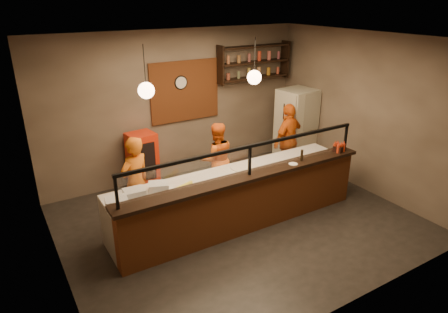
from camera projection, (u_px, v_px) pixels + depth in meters
floor at (239, 221)px, 7.26m from camera, size 6.00×6.00×0.00m
ceiling at (242, 39)px, 6.06m from camera, size 6.00×6.00×0.00m
wall_back at (177, 106)px, 8.64m from camera, size 6.00×0.00×6.00m
wall_left at (48, 178)px, 5.22m from camera, size 0.00×5.00×5.00m
wall_right at (363, 113)px, 8.10m from camera, size 0.00×5.00×5.00m
wall_front at (357, 200)px, 4.68m from camera, size 6.00×0.00×6.00m
brick_patch at (185, 91)px, 8.60m from camera, size 1.60×0.04×1.30m
service_counter at (249, 204)px, 6.83m from camera, size 4.60×0.25×1.00m
counter_ledge at (249, 176)px, 6.64m from camera, size 4.70×0.37×0.06m
worktop_cabinet at (233, 196)px, 7.26m from camera, size 4.60×0.75×0.85m
worktop at (233, 174)px, 7.09m from camera, size 4.60×0.75×0.05m
sneeze_guard at (250, 157)px, 6.51m from camera, size 4.50×0.05×0.52m
wall_shelving at (254, 62)px, 9.11m from camera, size 1.84×0.28×0.85m
wall_clock at (181, 82)px, 8.47m from camera, size 0.30×0.04×0.30m
pendant_left at (146, 90)px, 5.74m from camera, size 0.24×0.24×0.77m
pendant_right at (254, 77)px, 6.65m from camera, size 0.24×0.24×0.77m
cook_left at (135, 183)px, 6.86m from camera, size 0.71×0.60×1.66m
cook_mid at (216, 159)px, 8.03m from camera, size 0.86×0.74×1.52m
cook_right at (288, 140)px, 8.84m from camera, size 1.05×0.65×1.67m
fridge at (296, 128)px, 9.39m from camera, size 0.84×0.79×1.84m
red_cooler at (143, 162)px, 8.26m from camera, size 0.58×0.54×1.24m
pizza_dough at (245, 167)px, 7.30m from camera, size 0.58×0.58×0.01m
prep_tub_a at (159, 187)px, 6.36m from camera, size 0.38×0.35×0.16m
prep_tub_b at (134, 194)px, 6.15m from camera, size 0.33×0.27×0.16m
prep_tub_c at (117, 203)px, 5.88m from camera, size 0.36×0.30×0.16m
rolling_pin at (184, 186)px, 6.53m from camera, size 0.34×0.16×0.06m
condiment_caddy at (339, 149)px, 7.58m from camera, size 0.24×0.21×0.11m
pepper_mill at (302, 155)px, 7.13m from camera, size 0.06×0.06×0.21m
small_plate at (293, 164)px, 7.02m from camera, size 0.18×0.18×0.01m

